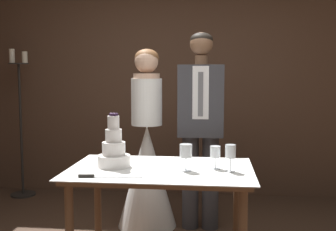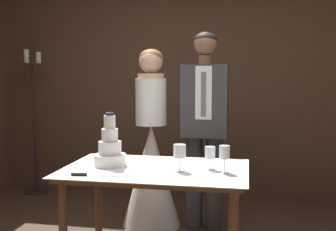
{
  "view_description": "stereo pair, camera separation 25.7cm",
  "coord_description": "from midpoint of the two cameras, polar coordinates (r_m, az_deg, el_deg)",
  "views": [
    {
      "loc": [
        0.42,
        -2.66,
        1.42
      ],
      "look_at": [
        0.06,
        0.64,
        1.08
      ],
      "focal_mm": 45.0,
      "sensor_mm": 36.0,
      "label": 1
    },
    {
      "loc": [
        0.67,
        -2.62,
        1.42
      ],
      "look_at": [
        0.06,
        0.64,
        1.08
      ],
      "focal_mm": 45.0,
      "sensor_mm": 36.0,
      "label": 2
    }
  ],
  "objects": [
    {
      "name": "wall_back",
      "position": [
        4.93,
        4.4,
        5.25
      ],
      "size": [
        4.77,
        0.12,
        2.75
      ],
      "primitive_type": "cube",
      "color": "#513828",
      "rests_on": "ground_plane"
    },
    {
      "name": "cake_knife",
      "position": [
        2.73,
        -7.84,
        -8.01
      ],
      "size": [
        0.4,
        0.07,
        0.02
      ],
      "rotation": [
        0.0,
        0.0,
        0.12
      ],
      "color": "silver",
      "rests_on": "cake_table"
    },
    {
      "name": "wine_glass_near",
      "position": [
        2.82,
        4.21,
        -4.95
      ],
      "size": [
        0.08,
        0.08,
        0.18
      ],
      "color": "silver",
      "rests_on": "cake_table"
    },
    {
      "name": "bride",
      "position": [
        3.9,
        -0.39,
        -6.24
      ],
      "size": [
        0.54,
        0.54,
        1.63
      ],
      "color": "white",
      "rests_on": "ground_plane"
    },
    {
      "name": "cake_table",
      "position": [
        2.95,
        0.82,
        -8.89
      ],
      "size": [
        1.27,
        0.83,
        0.76
      ],
      "color": "brown",
      "rests_on": "ground_plane"
    },
    {
      "name": "groom",
      "position": [
        3.77,
        6.94,
        -0.77
      ],
      "size": [
        0.4,
        0.25,
        1.78
      ],
      "color": "#38383D",
      "rests_on": "ground_plane"
    },
    {
      "name": "candle_stand",
      "position": [
        5.15,
        -16.29,
        -1.4
      ],
      "size": [
        0.28,
        0.28,
        1.69
      ],
      "color": "black",
      "rests_on": "ground_plane"
    },
    {
      "name": "wine_glass_middle",
      "position": [
        2.82,
        10.26,
        -5.05
      ],
      "size": [
        0.07,
        0.07,
        0.18
      ],
      "color": "silver",
      "rests_on": "cake_table"
    },
    {
      "name": "wine_glass_far",
      "position": [
        2.9,
        8.27,
        -5.17
      ],
      "size": [
        0.07,
        0.07,
        0.16
      ],
      "color": "silver",
      "rests_on": "cake_table"
    },
    {
      "name": "tiered_cake",
      "position": [
        2.99,
        -5.44,
        -4.67
      ],
      "size": [
        0.23,
        0.23,
        0.38
      ],
      "color": "white",
      "rests_on": "cake_table"
    }
  ]
}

